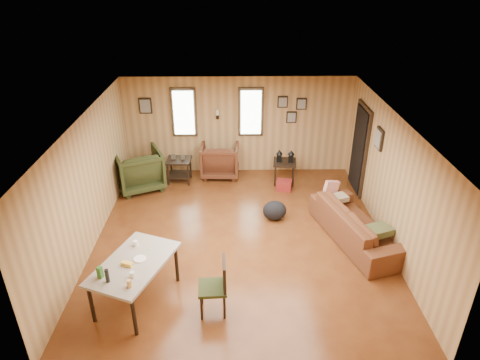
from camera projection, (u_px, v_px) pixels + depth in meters
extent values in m
cube|color=brown|center=(240.00, 238.00, 8.29)|extent=(5.50, 6.00, 0.02)
cube|color=#997C5B|center=(240.00, 119.00, 7.18)|extent=(5.50, 6.00, 0.02)
cube|color=tan|center=(238.00, 125.00, 10.41)|extent=(5.50, 0.02, 2.40)
cube|color=tan|center=(245.00, 301.00, 5.06)|extent=(5.50, 0.02, 2.40)
cube|color=tan|center=(87.00, 184.00, 7.69)|extent=(0.02, 6.00, 2.40)
cube|color=tan|center=(392.00, 182.00, 7.77)|extent=(0.02, 6.00, 2.40)
cube|color=black|center=(184.00, 112.00, 10.19)|extent=(0.60, 0.05, 1.20)
cube|color=#E0F2D1|center=(184.00, 113.00, 10.16)|extent=(0.48, 0.04, 1.06)
cube|color=black|center=(251.00, 112.00, 10.22)|extent=(0.60, 0.05, 1.20)
cube|color=#E0F2D1|center=(251.00, 113.00, 10.18)|extent=(0.48, 0.04, 1.06)
cube|color=black|center=(217.00, 117.00, 10.23)|extent=(0.07, 0.05, 0.12)
cylinder|color=silver|center=(217.00, 112.00, 10.12)|extent=(0.07, 0.07, 0.14)
cube|color=black|center=(360.00, 149.00, 9.59)|extent=(0.06, 1.00, 2.05)
cube|color=black|center=(358.00, 150.00, 9.59)|extent=(0.04, 0.82, 1.90)
cube|color=black|center=(283.00, 102.00, 10.11)|extent=(0.24, 0.04, 0.28)
cube|color=#9E998C|center=(283.00, 102.00, 10.08)|extent=(0.19, 0.02, 0.22)
cube|color=black|center=(301.00, 104.00, 10.14)|extent=(0.24, 0.04, 0.28)
cube|color=#9E998C|center=(302.00, 104.00, 10.11)|extent=(0.19, 0.02, 0.22)
cube|color=black|center=(291.00, 117.00, 10.29)|extent=(0.24, 0.04, 0.28)
cube|color=#9E998C|center=(292.00, 118.00, 10.26)|extent=(0.19, 0.02, 0.22)
cube|color=black|center=(145.00, 106.00, 10.10)|extent=(0.30, 0.04, 0.38)
cube|color=#9E998C|center=(145.00, 106.00, 10.08)|extent=(0.24, 0.02, 0.31)
cube|color=black|center=(380.00, 139.00, 8.30)|extent=(0.04, 0.34, 0.42)
cube|color=#9E998C|center=(378.00, 139.00, 8.30)|extent=(0.02, 0.27, 0.34)
imported|color=brown|center=(358.00, 220.00, 8.03)|extent=(1.29, 2.38, 0.89)
imported|color=#512918|center=(220.00, 158.00, 10.49)|extent=(0.93, 0.88, 0.92)
imported|color=#2B3317|center=(139.00, 168.00, 9.87)|extent=(1.30, 1.26, 1.03)
cube|color=black|center=(179.00, 160.00, 10.13)|extent=(0.59, 0.54, 0.04)
cube|color=black|center=(180.00, 174.00, 10.30)|extent=(0.53, 0.49, 0.03)
cylinder|color=black|center=(168.00, 175.00, 10.08)|extent=(0.04, 0.04, 0.56)
cylinder|color=black|center=(188.00, 175.00, 10.07)|extent=(0.04, 0.04, 0.56)
cylinder|color=black|center=(171.00, 167.00, 10.45)|extent=(0.04, 0.04, 0.56)
cylinder|color=black|center=(191.00, 167.00, 10.44)|extent=(0.04, 0.04, 0.56)
cube|color=#443A2D|center=(173.00, 157.00, 10.09)|extent=(0.10, 0.03, 0.13)
cube|color=#443A2D|center=(183.00, 157.00, 10.09)|extent=(0.09, 0.02, 0.12)
cube|color=black|center=(285.00, 162.00, 10.10)|extent=(0.59, 0.59, 0.04)
cylinder|color=black|center=(275.00, 176.00, 10.05)|extent=(0.04, 0.04, 0.53)
cylinder|color=black|center=(293.00, 177.00, 10.02)|extent=(0.04, 0.04, 0.53)
cylinder|color=black|center=(276.00, 168.00, 10.43)|extent=(0.04, 0.04, 0.53)
cylinder|color=black|center=(293.00, 169.00, 10.39)|extent=(0.04, 0.04, 0.53)
cube|color=black|center=(279.00, 158.00, 10.06)|extent=(0.13, 0.13, 0.19)
cone|color=black|center=(279.00, 152.00, 9.99)|extent=(0.18, 0.18, 0.11)
cube|color=black|center=(291.00, 158.00, 10.04)|extent=(0.13, 0.13, 0.19)
cone|color=black|center=(291.00, 152.00, 9.97)|extent=(0.18, 0.18, 0.11)
cube|color=maroon|center=(284.00, 185.00, 9.95)|extent=(0.39, 0.32, 0.24)
ellipsoid|color=black|center=(275.00, 211.00, 8.77)|extent=(0.51, 0.39, 0.42)
cube|color=#4C532E|center=(379.00, 230.00, 7.64)|extent=(0.50, 0.46, 0.13)
cube|color=red|center=(331.00, 188.00, 8.87)|extent=(0.38, 0.22, 0.37)
cube|color=gray|center=(338.00, 198.00, 8.71)|extent=(0.42, 0.38, 0.10)
cube|color=#9E9384|center=(134.00, 264.00, 6.45)|extent=(1.33, 1.65, 0.05)
cylinder|color=black|center=(91.00, 303.00, 6.22)|extent=(0.07, 0.07, 0.69)
cylinder|color=black|center=(134.00, 316.00, 5.99)|extent=(0.07, 0.07, 0.69)
cylinder|color=black|center=(139.00, 254.00, 7.25)|extent=(0.07, 0.07, 0.69)
cylinder|color=black|center=(177.00, 264.00, 7.02)|extent=(0.07, 0.07, 0.69)
cylinder|color=white|center=(132.00, 274.00, 6.13)|extent=(0.10, 0.10, 0.09)
cylinder|color=white|center=(136.00, 243.00, 6.80)|extent=(0.10, 0.10, 0.09)
cube|color=#2E6524|center=(100.00, 272.00, 6.09)|extent=(0.09, 0.09, 0.18)
cylinder|color=black|center=(107.00, 276.00, 6.01)|extent=(0.07, 0.07, 0.21)
cylinder|color=tan|center=(129.00, 283.00, 5.94)|extent=(0.09, 0.09, 0.11)
cylinder|color=white|center=(140.00, 259.00, 6.50)|extent=(0.25, 0.25, 0.02)
cube|color=yellow|center=(127.00, 264.00, 6.36)|extent=(0.19, 0.13, 0.06)
cube|color=#2B3317|center=(212.00, 288.00, 6.36)|extent=(0.44, 0.44, 0.05)
cube|color=black|center=(224.00, 274.00, 6.25)|extent=(0.06, 0.40, 0.46)
cylinder|color=black|center=(201.00, 308.00, 6.30)|extent=(0.04, 0.04, 0.44)
cylinder|color=black|center=(225.00, 307.00, 6.32)|extent=(0.04, 0.04, 0.44)
cylinder|color=black|center=(202.00, 292.00, 6.60)|extent=(0.04, 0.04, 0.44)
cylinder|color=black|center=(224.00, 291.00, 6.62)|extent=(0.04, 0.04, 0.44)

